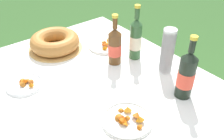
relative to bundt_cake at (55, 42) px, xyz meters
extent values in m
cube|color=brown|center=(0.61, -0.07, -0.07)|extent=(1.68, 1.24, 0.03)
cylinder|color=brown|center=(-0.17, 0.49, -0.45)|extent=(0.06, 0.06, 0.73)
cube|color=white|center=(0.61, -0.07, -0.05)|extent=(1.69, 1.25, 0.00)
cube|color=white|center=(0.61, 0.56, -0.10)|extent=(1.69, 0.00, 0.10)
cube|color=white|center=(-0.23, -0.07, -0.10)|extent=(0.00, 1.25, 0.10)
cylinder|color=tan|center=(0.00, 0.00, -0.05)|extent=(0.35, 0.35, 0.01)
torus|color=#AD7033|center=(0.00, 0.00, 0.00)|extent=(0.32, 0.32, 0.10)
cylinder|color=white|center=(0.62, 0.37, 0.00)|extent=(0.07, 0.07, 0.09)
cylinder|color=white|center=(0.62, 0.37, 0.01)|extent=(0.07, 0.07, 0.09)
cylinder|color=white|center=(0.62, 0.37, 0.02)|extent=(0.07, 0.07, 0.09)
cylinder|color=white|center=(0.62, 0.37, 0.04)|extent=(0.07, 0.07, 0.09)
cylinder|color=white|center=(0.62, 0.37, 0.05)|extent=(0.07, 0.07, 0.09)
cylinder|color=white|center=(0.62, 0.37, 0.06)|extent=(0.07, 0.07, 0.09)
cylinder|color=white|center=(0.62, 0.37, 0.08)|extent=(0.07, 0.07, 0.09)
cylinder|color=white|center=(0.62, 0.37, 0.09)|extent=(0.07, 0.07, 0.09)
cylinder|color=white|center=(0.62, 0.37, 0.10)|extent=(0.07, 0.07, 0.09)
cylinder|color=white|center=(0.62, 0.37, 0.11)|extent=(0.07, 0.07, 0.09)
cylinder|color=white|center=(0.62, 0.37, 0.13)|extent=(0.07, 0.07, 0.09)
cylinder|color=white|center=(0.62, 0.37, 0.14)|extent=(0.07, 0.07, 0.10)
cylinder|color=white|center=(0.62, 0.37, 0.15)|extent=(0.07, 0.07, 0.09)
cylinder|color=white|center=(0.62, 0.37, 0.17)|extent=(0.07, 0.07, 0.09)
torus|color=white|center=(0.62, 0.37, 0.21)|extent=(0.07, 0.07, 0.01)
cylinder|color=#2D562D|center=(0.40, 0.34, 0.06)|extent=(0.07, 0.07, 0.22)
cylinder|color=beige|center=(0.40, 0.34, 0.06)|extent=(0.07, 0.07, 0.08)
cone|color=#2D562D|center=(0.40, 0.34, 0.19)|extent=(0.07, 0.07, 0.04)
cylinder|color=#2D562D|center=(0.40, 0.34, 0.24)|extent=(0.03, 0.03, 0.06)
cylinder|color=gold|center=(0.40, 0.34, 0.28)|extent=(0.03, 0.03, 0.02)
cylinder|color=brown|center=(0.37, 0.20, 0.04)|extent=(0.08, 0.08, 0.19)
cylinder|color=#E54C38|center=(0.37, 0.20, 0.04)|extent=(0.08, 0.08, 0.07)
cone|color=brown|center=(0.37, 0.20, 0.16)|extent=(0.08, 0.08, 0.04)
cylinder|color=brown|center=(0.37, 0.20, 0.21)|extent=(0.03, 0.03, 0.06)
cylinder|color=gold|center=(0.37, 0.20, 0.25)|extent=(0.03, 0.03, 0.02)
cylinder|color=black|center=(0.82, 0.28, 0.06)|extent=(0.08, 0.08, 0.22)
cylinder|color=#E54C38|center=(0.82, 0.28, 0.05)|extent=(0.08, 0.08, 0.08)
cone|color=black|center=(0.82, 0.28, 0.18)|extent=(0.08, 0.08, 0.04)
cylinder|color=black|center=(0.82, 0.28, 0.23)|extent=(0.03, 0.03, 0.06)
cylinder|color=gold|center=(0.82, 0.28, 0.27)|extent=(0.03, 0.03, 0.02)
cylinder|color=white|center=(0.18, 0.27, -0.04)|extent=(0.22, 0.22, 0.01)
torus|color=white|center=(0.18, 0.27, -0.04)|extent=(0.22, 0.22, 0.01)
cone|color=orange|center=(0.17, 0.32, -0.02)|extent=(0.05, 0.05, 0.03)
cone|color=#BA6116|center=(0.19, 0.27, -0.02)|extent=(0.03, 0.03, 0.03)
cone|color=orange|center=(0.20, 0.31, -0.03)|extent=(0.04, 0.04, 0.03)
cone|color=#B7670D|center=(0.20, 0.29, -0.02)|extent=(0.05, 0.05, 0.04)
cone|color=#A65411|center=(0.18, 0.27, -0.01)|extent=(0.05, 0.05, 0.04)
cone|color=#BA680A|center=(0.22, 0.23, -0.02)|extent=(0.04, 0.04, 0.03)
cone|color=#CA5416|center=(0.19, 0.26, -0.02)|extent=(0.05, 0.05, 0.02)
cone|color=#B44B0E|center=(0.20, 0.26, -0.02)|extent=(0.04, 0.04, 0.03)
cylinder|color=white|center=(0.25, -0.31, -0.04)|extent=(0.20, 0.20, 0.01)
torus|color=white|center=(0.25, -0.31, -0.04)|extent=(0.19, 0.19, 0.01)
cone|color=#AE531B|center=(0.27, -0.28, -0.03)|extent=(0.05, 0.04, 0.05)
cone|color=#CC760A|center=(0.26, -0.28, -0.03)|extent=(0.04, 0.04, 0.03)
cone|color=#B34F09|center=(0.24, -0.30, -0.03)|extent=(0.04, 0.04, 0.04)
cone|color=#B15416|center=(0.24, -0.32, -0.03)|extent=(0.04, 0.04, 0.03)
cone|color=#B8541B|center=(0.24, -0.32, -0.02)|extent=(0.05, 0.05, 0.05)
cone|color=#C9520C|center=(0.25, -0.31, -0.02)|extent=(0.04, 0.04, 0.03)
cone|color=#B1621E|center=(0.26, -0.32, -0.02)|extent=(0.05, 0.04, 0.04)
cone|color=orange|center=(0.25, -0.31, -0.01)|extent=(0.04, 0.04, 0.03)
cone|color=#C76F14|center=(0.30, -0.30, -0.02)|extent=(0.04, 0.03, 0.02)
cylinder|color=white|center=(0.78, -0.06, -0.04)|extent=(0.23, 0.23, 0.01)
torus|color=white|center=(0.78, -0.06, -0.04)|extent=(0.23, 0.23, 0.01)
cone|color=#D06810|center=(0.78, -0.09, -0.03)|extent=(0.04, 0.04, 0.03)
cone|color=#C25B1E|center=(0.77, -0.07, -0.02)|extent=(0.05, 0.05, 0.04)
cone|color=#A95614|center=(0.76, -0.09, -0.02)|extent=(0.05, 0.05, 0.05)
cone|color=#C37A1A|center=(0.74, -0.02, -0.02)|extent=(0.04, 0.04, 0.03)
cone|color=#C46018|center=(0.78, -0.07, -0.02)|extent=(0.03, 0.03, 0.03)
cone|color=orange|center=(0.79, -0.08, -0.03)|extent=(0.06, 0.05, 0.05)
cone|color=#B3520C|center=(0.84, -0.05, -0.03)|extent=(0.04, 0.04, 0.04)
cone|color=#BE5C18|center=(0.79, -0.01, -0.02)|extent=(0.05, 0.05, 0.04)
cone|color=#C8580F|center=(0.78, -0.08, -0.02)|extent=(0.04, 0.05, 0.04)
cone|color=#AA5814|center=(0.72, -0.05, -0.03)|extent=(0.04, 0.03, 0.03)
cone|color=#AF6811|center=(0.82, -0.02, -0.02)|extent=(0.05, 0.05, 0.04)
camera|label=1|loc=(1.35, -0.59, 0.78)|focal=40.00mm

